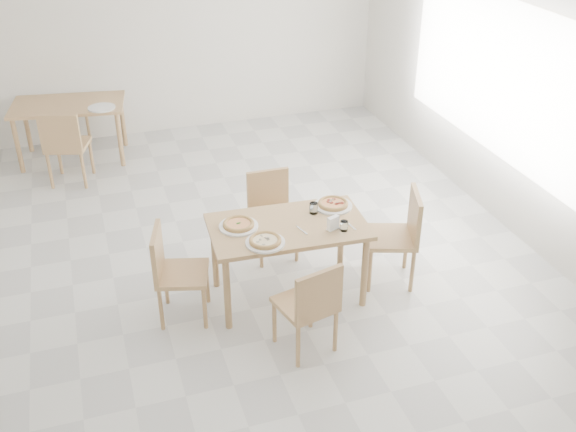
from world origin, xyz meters
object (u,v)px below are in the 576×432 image
object	(u,v)px
plate_pepperoni	(333,206)
plate_margherita	(239,226)
chair_south	(311,303)
chair_back_n	(76,98)
chair_west	(172,268)
napkin_holder	(333,224)
tumbler_a	(344,226)
tumbler_b	(314,208)
main_table	(288,234)
plate_empty	(102,108)
pizza_margherita	(239,224)
chair_back_s	(65,143)
pizza_pepperoni	(333,203)
pizza_mushroom	(265,240)
second_table	(68,110)
plate_mushroom	(265,243)
chair_north	(271,208)
chair_east	(400,231)

from	to	relation	value
plate_pepperoni	plate_margherita	bearing A→B (deg)	-174.41
chair_south	chair_back_n	xyz separation A→B (m)	(-1.52, 5.26, 0.04)
chair_west	napkin_holder	distance (m)	1.41
tumbler_a	tumbler_b	world-z (taller)	tumbler_b
chair_west	plate_pepperoni	bearing A→B (deg)	-68.47
plate_margherita	plate_pepperoni	world-z (taller)	same
main_table	plate_pepperoni	world-z (taller)	plate_pepperoni
chair_south	plate_empty	bearing A→B (deg)	-87.28
pizza_margherita	chair_back_s	distance (m)	3.16
pizza_pepperoni	chair_back_n	world-z (taller)	chair_back_n
plate_margherita	pizza_mushroom	size ratio (longest dim) A/B	1.15
plate_margherita	napkin_holder	xyz separation A→B (m)	(0.75, -0.30, 0.05)
plate_margherita	chair_back_n	bearing A→B (deg)	105.03
chair_south	plate_margherita	xyz separation A→B (m)	(-0.35, 0.88, 0.27)
plate_margherita	chair_back_s	size ratio (longest dim) A/B	0.36
second_table	plate_mushroom	bearing A→B (deg)	-60.89
chair_back_n	plate_margherita	bearing A→B (deg)	-56.03
chair_north	plate_empty	world-z (taller)	chair_north
chair_north	plate_empty	distance (m)	2.95
chair_east	second_table	world-z (taller)	chair_east
tumbler_a	napkin_holder	xyz separation A→B (m)	(-0.09, 0.03, 0.02)
tumbler_a	chair_back_n	world-z (taller)	chair_back_n
napkin_holder	plate_empty	bearing A→B (deg)	94.11
chair_east	tumbler_b	world-z (taller)	chair_east
chair_west	pizza_pepperoni	size ratio (longest dim) A/B	3.05
chair_west	chair_east	world-z (taller)	chair_east
tumbler_a	chair_east	bearing A→B (deg)	13.91
main_table	chair_back_s	bearing A→B (deg)	124.55
chair_east	pizza_margherita	world-z (taller)	chair_east
pizza_mushroom	tumbler_b	size ratio (longest dim) A/B	2.94
pizza_mushroom	tumbler_b	distance (m)	0.66
pizza_margherita	second_table	world-z (taller)	pizza_margherita
chair_north	plate_empty	size ratio (longest dim) A/B	2.59
plate_mushroom	second_table	xyz separation A→B (m)	(-1.43, 3.90, -0.10)
chair_west	napkin_holder	size ratio (longest dim) A/B	6.66
plate_margherita	napkin_holder	size ratio (longest dim) A/B	2.60
pizza_pepperoni	napkin_holder	xyz separation A→B (m)	(-0.15, -0.38, 0.03)
pizza_mushroom	chair_back_n	distance (m)	4.89
chair_back_n	plate_empty	xyz separation A→B (m)	(0.28, -1.11, 0.23)
plate_empty	second_table	bearing A→B (deg)	141.87
pizza_pepperoni	plate_empty	size ratio (longest dim) A/B	0.86
chair_back_s	plate_margherita	bearing A→B (deg)	132.90
chair_west	chair_back_n	world-z (taller)	chair_back_n
napkin_holder	second_table	bearing A→B (deg)	97.10
pizza_pepperoni	chair_east	bearing A→B (deg)	-24.85
plate_margherita	pizza_margherita	xyz separation A→B (m)	(-0.00, 0.00, 0.02)
chair_east	pizza_pepperoni	size ratio (longest dim) A/B	3.23
chair_north	tumbler_b	bearing A→B (deg)	-72.42
main_table	chair_south	size ratio (longest dim) A/B	1.65
chair_back_n	main_table	bearing A→B (deg)	-51.47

